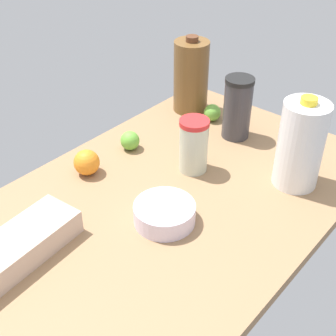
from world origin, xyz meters
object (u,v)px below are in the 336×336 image
(mixing_bowl, at_px, (165,213))
(orange_far_back, at_px, (87,162))
(shaker_bottle, at_px, (237,108))
(lime_beside_bowl, at_px, (130,141))
(milk_jug, at_px, (301,145))
(lime_loose, at_px, (212,113))
(egg_carton, at_px, (17,249))
(chocolate_milk_jug, at_px, (191,76))
(tumbler_cup, at_px, (194,145))

(mixing_bowl, relative_size, orange_far_back, 2.09)
(orange_far_back, bearing_deg, mixing_bowl, -92.46)
(shaker_bottle, xyz_separation_m, lime_beside_bowl, (-0.28, 0.20, -0.07))
(milk_jug, relative_size, lime_loose, 4.58)
(egg_carton, bearing_deg, mixing_bowl, -33.83)
(mixing_bowl, distance_m, orange_far_back, 0.30)
(lime_beside_bowl, bearing_deg, mixing_bowl, -121.64)
(egg_carton, bearing_deg, milk_jug, -31.98)
(milk_jug, xyz_separation_m, chocolate_milk_jug, (0.15, 0.49, 0.00))
(shaker_bottle, relative_size, lime_beside_bowl, 3.39)
(milk_jug, height_order, tumbler_cup, milk_jug)
(milk_jug, distance_m, mixing_bowl, 0.41)
(lime_loose, bearing_deg, tumbler_cup, -154.65)
(lime_loose, bearing_deg, milk_jug, -109.67)
(mixing_bowl, height_order, lime_loose, lime_loose)
(milk_jug, relative_size, mixing_bowl, 1.70)
(mixing_bowl, height_order, orange_far_back, orange_far_back)
(lime_loose, bearing_deg, lime_beside_bowl, 164.55)
(lime_loose, bearing_deg, chocolate_milk_jug, 82.07)
(shaker_bottle, bearing_deg, lime_beside_bowl, 143.84)
(mixing_bowl, distance_m, lime_beside_bowl, 0.35)
(milk_jug, bearing_deg, egg_carton, 153.32)
(mixing_bowl, bearing_deg, orange_far_back, 87.54)
(tumbler_cup, height_order, shaker_bottle, shaker_bottle)
(orange_far_back, bearing_deg, egg_carton, -157.87)
(shaker_bottle, xyz_separation_m, lime_loose, (0.03, 0.12, -0.07))
(shaker_bottle, distance_m, chocolate_milk_jug, 0.23)
(milk_jug, relative_size, lime_beside_bowl, 4.45)
(milk_jug, xyz_separation_m, tumbler_cup, (-0.13, 0.25, -0.04))
(tumbler_cup, distance_m, lime_beside_bowl, 0.22)
(lime_beside_bowl, bearing_deg, milk_jug, -69.63)
(egg_carton, xyz_separation_m, lime_beside_bowl, (0.50, 0.13, -0.00))
(mixing_bowl, xyz_separation_m, orange_far_back, (0.01, 0.30, 0.01))
(tumbler_cup, xyz_separation_m, orange_far_back, (-0.21, 0.22, -0.04))
(shaker_bottle, bearing_deg, egg_carton, 174.69)
(chocolate_milk_jug, distance_m, lime_beside_bowl, 0.34)
(egg_carton, distance_m, orange_far_back, 0.35)
(orange_far_back, distance_m, lime_loose, 0.49)
(milk_jug, distance_m, chocolate_milk_jug, 0.51)
(shaker_bottle, relative_size, egg_carton, 0.65)
(mixing_bowl, xyz_separation_m, egg_carton, (-0.31, 0.17, 0.01))
(milk_jug, height_order, orange_far_back, milk_jug)
(milk_jug, height_order, lime_beside_bowl, milk_jug)
(milk_jug, xyz_separation_m, shaker_bottle, (0.10, 0.27, -0.02))
(shaker_bottle, relative_size, mixing_bowl, 1.29)
(orange_far_back, bearing_deg, lime_loose, -10.39)
(tumbler_cup, xyz_separation_m, lime_beside_bowl, (-0.04, 0.21, -0.05))
(shaker_bottle, height_order, lime_loose, shaker_bottle)
(lime_loose, relative_size, lime_beside_bowl, 0.97)
(milk_jug, relative_size, tumbler_cup, 1.63)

